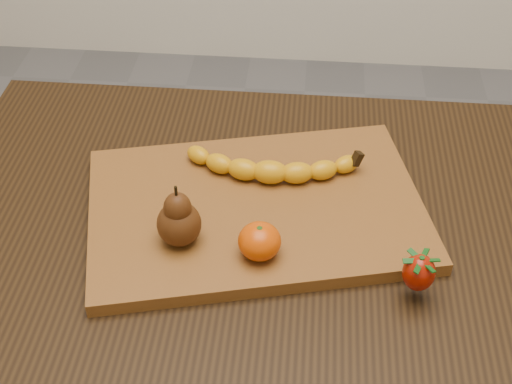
# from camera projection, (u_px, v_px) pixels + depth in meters

# --- Properties ---
(table) EXTENTS (1.00, 0.70, 0.76)m
(table) POSITION_uv_depth(u_px,v_px,m) (284.00, 289.00, 1.01)
(table) COLOR black
(table) RESTS_ON ground
(cutting_board) EXTENTS (0.51, 0.40, 0.02)m
(cutting_board) POSITION_uv_depth(u_px,v_px,m) (256.00, 208.00, 0.98)
(cutting_board) COLOR brown
(cutting_board) RESTS_ON table
(banana) EXTENTS (0.21, 0.06, 0.03)m
(banana) POSITION_uv_depth(u_px,v_px,m) (270.00, 172.00, 0.99)
(banana) COLOR orange
(banana) RESTS_ON cutting_board
(pear) EXTENTS (0.06, 0.06, 0.09)m
(pear) POSITION_uv_depth(u_px,v_px,m) (178.00, 215.00, 0.89)
(pear) COLOR #47240B
(pear) RESTS_ON cutting_board
(mandarin) EXTENTS (0.07, 0.07, 0.05)m
(mandarin) POSITION_uv_depth(u_px,v_px,m) (259.00, 241.00, 0.88)
(mandarin) COLOR #CE4402
(mandarin) RESTS_ON cutting_board
(strawberry) EXTENTS (0.04, 0.04, 0.05)m
(strawberry) POSITION_uv_depth(u_px,v_px,m) (419.00, 271.00, 0.84)
(strawberry) COLOR #9C1404
(strawberry) RESTS_ON cutting_board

